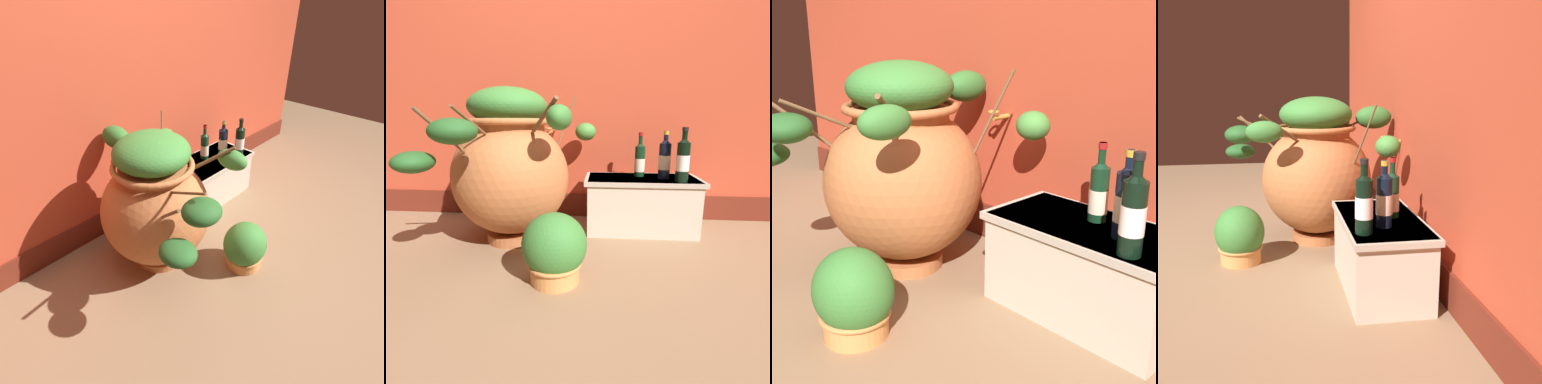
% 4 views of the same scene
% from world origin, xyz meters
% --- Properties ---
extents(ground_plane, '(7.00, 7.00, 0.00)m').
position_xyz_m(ground_plane, '(0.00, 0.00, 0.00)').
color(ground_plane, '#896B4C').
extents(back_wall, '(4.40, 0.33, 2.60)m').
position_xyz_m(back_wall, '(-0.00, 1.20, 1.29)').
color(back_wall, '#B74228').
rests_on(back_wall, ground_plane).
extents(terracotta_urn, '(0.89, 1.09, 0.95)m').
position_xyz_m(terracotta_urn, '(-0.35, 0.58, 0.48)').
color(terracotta_urn, '#B26638').
rests_on(terracotta_urn, ground_plane).
extents(stone_ledge, '(0.77, 0.40, 0.38)m').
position_xyz_m(stone_ledge, '(0.48, 0.82, 0.20)').
color(stone_ledge, beige).
rests_on(stone_ledge, ground_plane).
extents(wine_bottle_left, '(0.08, 0.08, 0.34)m').
position_xyz_m(wine_bottle_left, '(0.71, 0.69, 0.52)').
color(wine_bottle_left, black).
rests_on(wine_bottle_left, stone_ledge).
extents(wine_bottle_middle, '(0.07, 0.07, 0.30)m').
position_xyz_m(wine_bottle_middle, '(0.47, 0.88, 0.50)').
color(wine_bottle_middle, black).
rests_on(wine_bottle_middle, stone_ledge).
extents(wine_bottle_right, '(0.08, 0.08, 0.31)m').
position_xyz_m(wine_bottle_right, '(0.62, 0.81, 0.51)').
color(wine_bottle_right, black).
rests_on(wine_bottle_right, stone_ledge).
extents(potted_shrub, '(0.31, 0.29, 0.34)m').
position_xyz_m(potted_shrub, '(-0.01, 0.09, 0.16)').
color(potted_shrub, '#D68E4C').
rests_on(potted_shrub, ground_plane).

